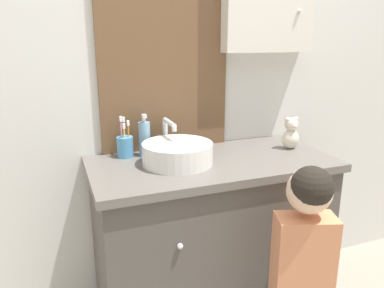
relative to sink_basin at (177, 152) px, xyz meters
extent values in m
cube|color=silver|center=(0.16, 0.29, 0.36)|extent=(3.20, 0.06, 2.50)
cube|color=brown|center=(0.02, 0.25, 0.42)|extent=(0.63, 0.02, 1.04)
cube|color=#B2C1CC|center=(0.02, 0.24, 0.42)|extent=(0.57, 0.01, 0.98)
sphere|color=silver|center=(0.69, 0.15, 0.60)|extent=(0.02, 0.02, 0.02)
cube|color=#4C4742|center=(0.16, -0.01, -0.49)|extent=(1.05, 0.50, 0.81)
cube|color=#605B56|center=(0.16, -0.01, -0.07)|extent=(1.09, 0.54, 0.03)
sphere|color=silver|center=(-0.09, -0.28, -0.29)|extent=(0.02, 0.02, 0.02)
sphere|color=silver|center=(0.40, -0.28, -0.29)|extent=(0.02, 0.02, 0.02)
cylinder|color=white|center=(0.00, -0.01, 0.00)|extent=(0.31, 0.31, 0.09)
cylinder|color=silver|center=(0.00, -0.01, 0.04)|extent=(0.25, 0.25, 0.01)
cylinder|color=silver|center=(0.00, 0.17, 0.03)|extent=(0.02, 0.02, 0.16)
cylinder|color=silver|center=(0.00, 0.10, 0.11)|extent=(0.02, 0.14, 0.02)
cylinder|color=silver|center=(0.00, 0.03, 0.10)|extent=(0.02, 0.02, 0.02)
sphere|color=white|center=(0.08, 0.17, -0.01)|extent=(0.06, 0.06, 0.06)
cylinder|color=#4C93C6|center=(-0.20, 0.17, 0.00)|extent=(0.07, 0.07, 0.10)
cylinder|color=orange|center=(-0.18, 0.17, 0.04)|extent=(0.01, 0.01, 0.16)
cube|color=white|center=(-0.18, 0.17, 0.11)|extent=(0.01, 0.02, 0.02)
cylinder|color=#8E56B7|center=(-0.19, 0.19, 0.05)|extent=(0.01, 0.01, 0.17)
cube|color=white|center=(-0.19, 0.19, 0.12)|extent=(0.01, 0.02, 0.02)
cylinder|color=pink|center=(-0.21, 0.17, 0.05)|extent=(0.01, 0.01, 0.18)
cube|color=white|center=(-0.21, 0.17, 0.13)|extent=(0.01, 0.02, 0.02)
cylinder|color=#E5CC4C|center=(-0.20, 0.15, 0.04)|extent=(0.01, 0.01, 0.15)
cube|color=white|center=(-0.20, 0.15, 0.10)|extent=(0.01, 0.02, 0.02)
cylinder|color=#6B93B2|center=(-0.11, 0.16, 0.03)|extent=(0.05, 0.05, 0.16)
cylinder|color=silver|center=(-0.11, 0.16, 0.12)|extent=(0.02, 0.02, 0.02)
cube|color=silver|center=(-0.11, 0.15, 0.14)|extent=(0.02, 0.03, 0.02)
cube|color=tan|center=(0.33, -0.48, -0.33)|extent=(0.24, 0.18, 0.39)
sphere|color=beige|center=(0.33, -0.48, -0.04)|extent=(0.16, 0.16, 0.16)
sphere|color=black|center=(0.32, -0.50, -0.02)|extent=(0.15, 0.15, 0.15)
cylinder|color=tan|center=(0.46, -0.31, -0.21)|extent=(0.14, 0.29, 0.05)
cylinder|color=orange|center=(0.51, -0.18, -0.17)|extent=(0.02, 0.05, 0.12)
ellipsoid|color=beige|center=(0.59, 0.02, 0.00)|extent=(0.09, 0.07, 0.10)
sphere|color=beige|center=(0.59, 0.02, 0.07)|extent=(0.07, 0.07, 0.07)
sphere|color=beige|center=(0.57, 0.02, 0.10)|extent=(0.03, 0.03, 0.03)
sphere|color=beige|center=(0.62, 0.02, 0.10)|extent=(0.03, 0.03, 0.03)
sphere|color=silver|center=(0.59, -0.01, 0.07)|extent=(0.02, 0.02, 0.02)
camera|label=1|loc=(-0.49, -1.47, 0.48)|focal=35.00mm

